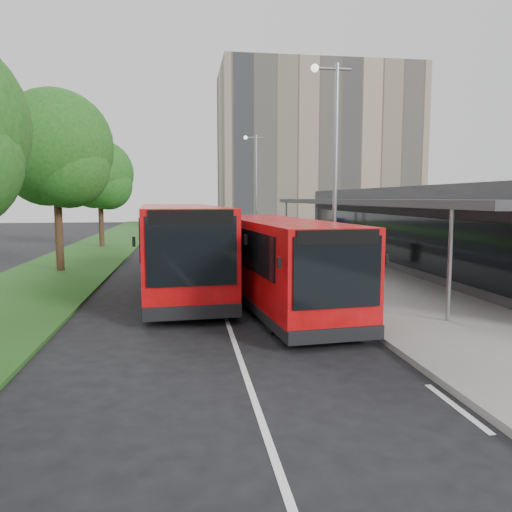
# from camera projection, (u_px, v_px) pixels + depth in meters

# --- Properties ---
(ground) EXTENTS (120.00, 120.00, 0.00)m
(ground) POSITION_uv_depth(u_px,v_px,m) (223.00, 309.00, 15.72)
(ground) COLOR black
(ground) RESTS_ON ground
(pavement) EXTENTS (5.00, 80.00, 0.15)m
(pavement) POSITION_uv_depth(u_px,v_px,m) (285.00, 245.00, 36.22)
(pavement) COLOR slate
(pavement) RESTS_ON ground
(grass_verge) EXTENTS (5.00, 80.00, 0.10)m
(grass_verge) POSITION_uv_depth(u_px,v_px,m) (100.00, 248.00, 34.40)
(grass_verge) COLOR #1F4C18
(grass_verge) RESTS_ON ground
(lane_centre_line) EXTENTS (0.12, 70.00, 0.01)m
(lane_centre_line) POSITION_uv_depth(u_px,v_px,m) (204.00, 255.00, 30.47)
(lane_centre_line) COLOR silver
(lane_centre_line) RESTS_ON ground
(kerb_dashes) EXTENTS (0.12, 56.00, 0.01)m
(kerb_dashes) POSITION_uv_depth(u_px,v_px,m) (249.00, 248.00, 34.86)
(kerb_dashes) COLOR silver
(kerb_dashes) RESTS_ON ground
(office_block) EXTENTS (22.00, 12.00, 18.00)m
(office_block) POSITION_uv_depth(u_px,v_px,m) (315.00, 151.00, 57.95)
(office_block) COLOR tan
(office_block) RESTS_ON ground
(station_building) EXTENTS (7.70, 26.00, 4.00)m
(station_building) POSITION_uv_depth(u_px,v_px,m) (428.00, 227.00, 24.87)
(station_building) COLOR #29282B
(station_building) RESTS_ON ground
(tree_mid) EXTENTS (5.27, 5.27, 8.47)m
(tree_mid) POSITION_uv_depth(u_px,v_px,m) (56.00, 155.00, 23.01)
(tree_mid) COLOR #312113
(tree_mid) RESTS_ON ground
(tree_far) EXTENTS (4.69, 4.69, 7.54)m
(tree_far) POSITION_uv_depth(u_px,v_px,m) (100.00, 178.00, 34.88)
(tree_far) COLOR #312113
(tree_far) RESTS_ON ground
(lamp_post_near) EXTENTS (1.44, 0.28, 8.00)m
(lamp_post_near) POSITION_uv_depth(u_px,v_px,m) (333.00, 163.00, 17.72)
(lamp_post_near) COLOR gray
(lamp_post_near) RESTS_ON pavement
(lamp_post_far) EXTENTS (1.44, 0.28, 8.00)m
(lamp_post_far) POSITION_uv_depth(u_px,v_px,m) (255.00, 182.00, 37.39)
(lamp_post_far) COLOR gray
(lamp_post_far) RESTS_ON pavement
(bus_main) EXTENTS (3.47, 10.07, 2.80)m
(bus_main) POSITION_uv_depth(u_px,v_px,m) (277.00, 262.00, 15.94)
(bus_main) COLOR red
(bus_main) RESTS_ON ground
(bus_second) EXTENTS (3.64, 11.44, 3.19)m
(bus_second) POSITION_uv_depth(u_px,v_px,m) (179.00, 248.00, 18.65)
(bus_second) COLOR red
(bus_second) RESTS_ON ground
(litter_bin) EXTENTS (0.64, 0.64, 0.95)m
(litter_bin) POSITION_uv_depth(u_px,v_px,m) (322.00, 254.00, 25.81)
(litter_bin) COLOR #322514
(litter_bin) RESTS_ON pavement
(bollard) EXTENTS (0.20, 0.20, 1.07)m
(bollard) POSITION_uv_depth(u_px,v_px,m) (270.00, 239.00, 34.27)
(bollard) COLOR yellow
(bollard) RESTS_ON pavement
(car_near) EXTENTS (2.42, 3.33, 1.05)m
(car_near) POSITION_uv_depth(u_px,v_px,m) (216.00, 226.00, 53.30)
(car_near) COLOR maroon
(car_near) RESTS_ON ground
(car_far) EXTENTS (1.54, 3.43, 1.09)m
(car_far) POSITION_uv_depth(u_px,v_px,m) (188.00, 223.00, 58.54)
(car_far) COLOR navy
(car_far) RESTS_ON ground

